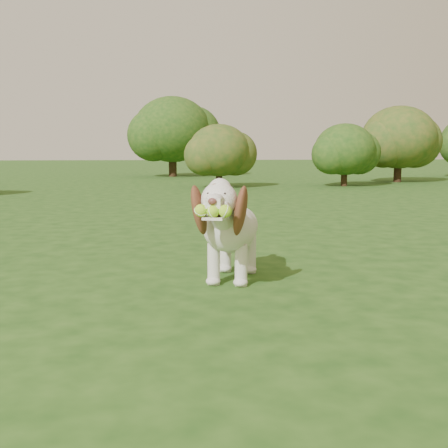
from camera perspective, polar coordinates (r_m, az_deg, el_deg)
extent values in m
plane|color=#1B4112|center=(3.78, -5.55, -5.50)|extent=(80.00, 80.00, 0.00)
ellipsoid|color=silver|center=(3.71, 0.93, -0.46)|extent=(0.46, 0.65, 0.31)
ellipsoid|color=silver|center=(3.49, 0.28, -0.38)|extent=(0.38, 0.38, 0.30)
ellipsoid|color=silver|center=(3.91, 1.47, -0.17)|extent=(0.34, 0.34, 0.27)
cylinder|color=silver|center=(3.37, -0.09, 0.68)|extent=(0.22, 0.27, 0.23)
sphere|color=silver|center=(3.25, -0.49, 2.45)|extent=(0.27, 0.27, 0.21)
sphere|color=silver|center=(3.26, -0.43, 3.48)|extent=(0.17, 0.17, 0.14)
cube|color=silver|center=(3.13, -0.93, 2.17)|extent=(0.12, 0.14, 0.06)
ellipsoid|color=#592D28|center=(3.07, -1.20, 2.30)|extent=(0.06, 0.05, 0.04)
cube|color=silver|center=(3.13, -0.98, 0.63)|extent=(0.15, 0.16, 0.01)
ellipsoid|color=brown|center=(3.29, -2.56, 1.43)|extent=(0.17, 0.19, 0.33)
ellipsoid|color=brown|center=(3.24, 1.68, 1.34)|extent=(0.15, 0.22, 0.33)
cylinder|color=silver|center=(4.03, 1.77, 0.56)|extent=(0.10, 0.16, 0.12)
cylinder|color=silver|center=(3.57, -1.06, -4.09)|extent=(0.10, 0.10, 0.26)
cylinder|color=silver|center=(3.54, 1.74, -4.20)|extent=(0.10, 0.10, 0.26)
cylinder|color=silver|center=(3.94, 0.15, -2.97)|extent=(0.10, 0.10, 0.26)
cylinder|color=silver|center=(3.91, 2.69, -3.06)|extent=(0.10, 0.10, 0.26)
sphere|color=#B7E929|center=(3.11, -2.36, 1.37)|extent=(0.09, 0.09, 0.07)
sphere|color=#B7E929|center=(3.09, -1.12, 1.34)|extent=(0.09, 0.09, 0.07)
sphere|color=#B7E929|center=(3.08, 0.13, 1.31)|extent=(0.09, 0.09, 0.07)
cylinder|color=#382314|center=(12.47, -0.50, 4.74)|extent=(0.14, 0.14, 0.45)
ellipsoid|color=#1A4415|center=(12.46, -0.50, 7.50)|extent=(1.35, 1.35, 1.15)
cylinder|color=#382314|center=(17.56, -5.23, 6.11)|extent=(0.25, 0.25, 0.79)
ellipsoid|color=#1A4415|center=(17.56, -5.27, 9.55)|extent=(2.37, 2.37, 2.01)
cylinder|color=#382314|center=(15.22, 17.23, 5.26)|extent=(0.20, 0.20, 0.63)
ellipsoid|color=#1A4415|center=(15.22, 17.35, 8.41)|extent=(1.88, 1.88, 1.60)
cylinder|color=#382314|center=(13.24, 12.10, 4.77)|extent=(0.14, 0.14, 0.46)
ellipsoid|color=#1A4415|center=(13.23, 12.18, 7.43)|extent=(1.38, 1.38, 1.18)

